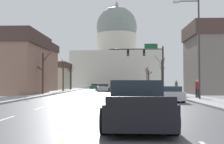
% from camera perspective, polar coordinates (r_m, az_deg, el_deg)
% --- Properties ---
extents(ground, '(20.00, 180.00, 0.20)m').
position_cam_1_polar(ground, '(25.10, -1.45, -5.74)').
color(ground, '#4B4B50').
extents(signal_gantry, '(7.91, 0.41, 7.10)m').
position_cam_1_polar(signal_gantry, '(39.78, 7.59, 3.01)').
color(signal_gantry, '#28282D').
rests_on(signal_gantry, ground).
extents(street_lamp_right, '(2.30, 0.24, 8.64)m').
position_cam_1_polar(street_lamp_right, '(24.56, 17.25, 6.42)').
color(street_lamp_right, '#333338').
rests_on(street_lamp_right, ground).
extents(capitol_building, '(32.41, 23.62, 33.36)m').
position_cam_1_polar(capitol_building, '(104.49, 1.00, 3.34)').
color(capitol_building, beige).
rests_on(capitol_building, ground).
extents(sedan_near_00, '(2.05, 4.36, 1.16)m').
position_cam_1_polar(sedan_near_00, '(35.78, 8.27, -3.82)').
color(sedan_near_00, '#1E7247').
rests_on(sedan_near_00, ground).
extents(sedan_near_01, '(2.05, 4.32, 1.16)m').
position_cam_1_polar(sedan_near_01, '(29.51, 9.15, -4.16)').
color(sedan_near_01, '#6B6056').
rests_on(sedan_near_01, ground).
extents(sedan_near_02, '(2.11, 4.38, 1.25)m').
position_cam_1_polar(sedan_near_02, '(22.94, 11.83, -4.58)').
color(sedan_near_02, silver).
rests_on(sedan_near_02, ground).
extents(sedan_near_03, '(2.01, 4.30, 1.16)m').
position_cam_1_polar(sedan_near_03, '(16.57, 2.70, -5.69)').
color(sedan_near_03, '#1E7247').
rests_on(sedan_near_03, ground).
extents(pickup_truck_near_04, '(2.39, 5.26, 1.63)m').
position_cam_1_polar(pickup_truck_near_04, '(9.87, 5.23, -7.01)').
color(pickup_truck_near_04, black).
rests_on(pickup_truck_near_04, ground).
extents(sedan_oncoming_00, '(2.15, 4.34, 1.32)m').
position_cam_1_polar(sedan_oncoming_00, '(47.95, -1.82, -3.37)').
color(sedan_oncoming_00, silver).
rests_on(sedan_oncoming_00, ground).
extents(sedan_oncoming_01, '(2.11, 4.44, 1.20)m').
position_cam_1_polar(sedan_oncoming_01, '(57.70, -1.65, -3.22)').
color(sedan_oncoming_01, '#1E7247').
rests_on(sedan_oncoming_01, ground).
extents(sedan_oncoming_02, '(2.05, 4.26, 1.26)m').
position_cam_1_polar(sedan_oncoming_02, '(68.14, -3.71, -3.06)').
color(sedan_oncoming_02, '#1E7247').
rests_on(sedan_oncoming_02, ground).
extents(flank_building_00, '(12.70, 9.68, 6.61)m').
position_cam_1_polar(flank_building_00, '(71.01, -14.11, -0.73)').
color(flank_building_00, '#B2A38E').
rests_on(flank_building_00, ground).
extents(flank_building_01, '(14.46, 7.90, 8.97)m').
position_cam_1_polar(flank_building_01, '(54.66, -19.39, 1.00)').
color(flank_building_01, '#8C6656').
rests_on(flank_building_01, ground).
extents(bare_tree_00, '(2.41, 1.82, 6.03)m').
position_cam_1_polar(bare_tree_00, '(75.91, 7.40, -0.89)').
color(bare_tree_00, '#4C3D2D').
rests_on(bare_tree_00, ground).
extents(bare_tree_01, '(1.28, 2.00, 5.18)m').
position_cam_1_polar(bare_tree_01, '(45.00, -10.27, -0.64)').
color(bare_tree_01, '#4C3D2D').
rests_on(bare_tree_01, ground).
extents(bare_tree_02, '(1.94, 1.54, 4.78)m').
position_cam_1_polar(bare_tree_02, '(68.33, 7.71, -1.44)').
color(bare_tree_02, '#4C3D2D').
rests_on(bare_tree_02, ground).
extents(bare_tree_03, '(2.38, 1.82, 5.39)m').
position_cam_1_polar(bare_tree_03, '(35.02, -14.37, 0.03)').
color(bare_tree_03, '#4C3D2D').
rests_on(bare_tree_03, ground).
extents(bare_tree_04, '(1.90, 2.40, 5.87)m').
position_cam_1_polar(bare_tree_04, '(44.75, 10.51, -0.44)').
color(bare_tree_04, '#4C3D2D').
rests_on(bare_tree_04, ground).
extents(bare_tree_05, '(2.03, 2.26, 5.65)m').
position_cam_1_polar(bare_tree_05, '(57.12, -8.72, -0.89)').
color(bare_tree_05, '#423328').
rests_on(bare_tree_05, ground).
extents(pedestrian_00, '(0.35, 0.34, 1.69)m').
position_cam_1_polar(pedestrian_00, '(26.72, 17.53, -3.15)').
color(pedestrian_00, black).
rests_on(pedestrian_00, ground).
extents(pedestrian_01, '(0.35, 0.34, 1.69)m').
position_cam_1_polar(pedestrian_01, '(34.71, 13.41, -2.96)').
color(pedestrian_01, '#33333D').
rests_on(pedestrian_01, ground).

